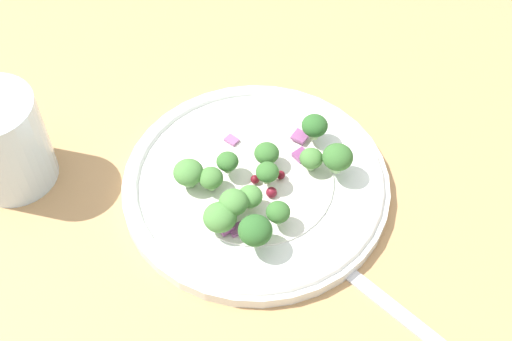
# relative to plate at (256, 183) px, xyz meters

# --- Properties ---
(ground_plane) EXTENTS (1.80, 1.80, 0.02)m
(ground_plane) POSITION_rel_plate_xyz_m (-0.02, -0.02, -0.02)
(ground_plane) COLOR tan
(plate) EXTENTS (0.24, 0.24, 0.02)m
(plate) POSITION_rel_plate_xyz_m (0.00, 0.00, 0.00)
(plate) COLOR white
(plate) RESTS_ON ground_plane
(dressing_pool) EXTENTS (0.14, 0.14, 0.00)m
(dressing_pool) POSITION_rel_plate_xyz_m (-0.00, 0.00, 0.00)
(dressing_pool) COLOR white
(dressing_pool) RESTS_ON plate
(broccoli_floret_0) EXTENTS (0.02, 0.02, 0.02)m
(broccoli_floret_0) POSITION_rel_plate_xyz_m (-0.01, 0.04, 0.02)
(broccoli_floret_0) COLOR #9EC684
(broccoli_floret_0) RESTS_ON plate
(broccoli_floret_1) EXTENTS (0.02, 0.02, 0.02)m
(broccoli_floret_1) POSITION_rel_plate_xyz_m (-0.05, -0.02, 0.02)
(broccoli_floret_1) COLOR #8EB77A
(broccoli_floret_1) RESTS_ON plate
(broccoli_floret_2) EXTENTS (0.03, 0.03, 0.03)m
(broccoli_floret_2) POSITION_rel_plate_xyz_m (-0.07, 0.00, 0.03)
(broccoli_floret_2) COLOR #8EB77A
(broccoli_floret_2) RESTS_ON plate
(broccoli_floret_3) EXTENTS (0.02, 0.02, 0.02)m
(broccoli_floret_3) POSITION_rel_plate_xyz_m (-0.01, -0.01, 0.02)
(broccoli_floret_3) COLOR #ADD18E
(broccoli_floret_3) RESTS_ON plate
(broccoli_floret_4) EXTENTS (0.03, 0.03, 0.03)m
(broccoli_floret_4) POSITION_rel_plate_xyz_m (-0.00, 0.06, 0.02)
(broccoli_floret_4) COLOR #8EB77A
(broccoli_floret_4) RESTS_ON plate
(broccoli_floret_5) EXTENTS (0.02, 0.02, 0.03)m
(broccoli_floret_5) POSITION_rel_plate_xyz_m (-0.04, 0.02, 0.03)
(broccoli_floret_5) COLOR #8EB77A
(broccoli_floret_5) RESTS_ON plate
(broccoli_floret_6) EXTENTS (0.02, 0.02, 0.02)m
(broccoli_floret_6) POSITION_rel_plate_xyz_m (0.04, -0.06, 0.02)
(broccoli_floret_6) COLOR #ADD18E
(broccoli_floret_6) RESTS_ON plate
(broccoli_floret_7) EXTENTS (0.03, 0.03, 0.03)m
(broccoli_floret_7) POSITION_rel_plate_xyz_m (0.00, -0.07, 0.03)
(broccoli_floret_7) COLOR #9EC684
(broccoli_floret_7) RESTS_ON plate
(broccoli_floret_8) EXTENTS (0.02, 0.02, 0.02)m
(broccoli_floret_8) POSITION_rel_plate_xyz_m (-0.03, 0.01, 0.02)
(broccoli_floret_8) COLOR #ADD18E
(broccoli_floret_8) RESTS_ON plate
(broccoli_floret_9) EXTENTS (0.02, 0.02, 0.02)m
(broccoli_floret_9) POSITION_rel_plate_xyz_m (0.02, -0.01, 0.02)
(broccoli_floret_9) COLOR #ADD18E
(broccoli_floret_9) RESTS_ON plate
(broccoli_floret_10) EXTENTS (0.02, 0.02, 0.02)m
(broccoli_floret_10) POSITION_rel_plate_xyz_m (0.01, 0.02, 0.02)
(broccoli_floret_10) COLOR #8EB77A
(broccoli_floret_10) RESTS_ON plate
(broccoli_floret_11) EXTENTS (0.03, 0.03, 0.03)m
(broccoli_floret_11) POSITION_rel_plate_xyz_m (-0.05, 0.03, 0.02)
(broccoli_floret_11) COLOR #9EC684
(broccoli_floret_11) RESTS_ON plate
(broccoli_floret_12) EXTENTS (0.02, 0.02, 0.02)m
(broccoli_floret_12) POSITION_rel_plate_xyz_m (0.01, -0.05, 0.02)
(broccoli_floret_12) COLOR #9EC684
(broccoli_floret_12) RESTS_ON plate
(cranberry_0) EXTENTS (0.01, 0.01, 0.01)m
(cranberry_0) POSITION_rel_plate_xyz_m (-0.00, 0.00, 0.01)
(cranberry_0) COLOR maroon
(cranberry_0) RESTS_ON plate
(cranberry_1) EXTENTS (0.01, 0.01, 0.01)m
(cranberry_1) POSITION_rel_plate_xyz_m (0.00, -0.02, 0.01)
(cranberry_1) COLOR maroon
(cranberry_1) RESTS_ON plate
(cranberry_2) EXTENTS (0.01, 0.01, 0.01)m
(cranberry_2) POSITION_rel_plate_xyz_m (-0.02, -0.01, 0.01)
(cranberry_2) COLOR maroon
(cranberry_2) RESTS_ON plate
(onion_bit_0) EXTENTS (0.02, 0.02, 0.00)m
(onion_bit_0) POSITION_rel_plate_xyz_m (-0.05, 0.02, 0.01)
(onion_bit_0) COLOR #934C84
(onion_bit_0) RESTS_ON plate
(onion_bit_1) EXTENTS (0.02, 0.02, 0.00)m
(onion_bit_1) POSITION_rel_plate_xyz_m (0.05, -0.04, 0.01)
(onion_bit_1) COLOR #934C84
(onion_bit_1) RESTS_ON plate
(onion_bit_2) EXTENTS (0.02, 0.02, 0.01)m
(onion_bit_2) POSITION_rel_plate_xyz_m (-0.05, 0.03, 0.01)
(onion_bit_2) COLOR #843D75
(onion_bit_2) RESTS_ON plate
(onion_bit_3) EXTENTS (0.01, 0.01, 0.00)m
(onion_bit_3) POSITION_rel_plate_xyz_m (0.05, 0.02, 0.01)
(onion_bit_3) COLOR #A35B93
(onion_bit_3) RESTS_ON plate
(onion_bit_4) EXTENTS (0.02, 0.02, 0.01)m
(onion_bit_4) POSITION_rel_plate_xyz_m (0.02, -0.04, 0.01)
(onion_bit_4) COLOR #843D75
(onion_bit_4) RESTS_ON plate
(fork) EXTENTS (0.15, 0.14, 0.01)m
(fork) POSITION_rel_plate_xyz_m (-0.12, -0.10, -0.01)
(fork) COLOR silver
(fork) RESTS_ON ground_plane
(water_glass) EXTENTS (0.08, 0.08, 0.09)m
(water_glass) POSITION_rel_plate_xyz_m (0.03, 0.22, 0.04)
(water_glass) COLOR silver
(water_glass) RESTS_ON ground_plane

